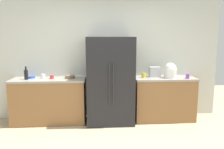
{
  "coord_description": "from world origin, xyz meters",
  "views": [
    {
      "loc": [
        -0.22,
        -2.96,
        1.69
      ],
      "look_at": [
        0.02,
        0.46,
        1.15
      ],
      "focal_mm": 35.96,
      "sensor_mm": 36.0,
      "label": 1
    }
  ],
  "objects_px": {
    "toaster": "(155,72)",
    "cup_d": "(144,75)",
    "cup_a": "(188,76)",
    "cup_b": "(43,76)",
    "cup_c": "(52,77)",
    "bottle_a": "(26,74)",
    "refrigerator": "(110,80)",
    "rice_cooker": "(170,71)",
    "bowl_a": "(31,77)",
    "bowl_b": "(70,77)"
  },
  "relations": [
    {
      "from": "bowl_b",
      "to": "bottle_a",
      "type": "bearing_deg",
      "value": -173.39
    },
    {
      "from": "bowl_b",
      "to": "cup_c",
      "type": "bearing_deg",
      "value": -173.15
    },
    {
      "from": "refrigerator",
      "to": "cup_b",
      "type": "bearing_deg",
      "value": 173.49
    },
    {
      "from": "cup_d",
      "to": "bowl_a",
      "type": "relative_size",
      "value": 0.55
    },
    {
      "from": "cup_c",
      "to": "bowl_a",
      "type": "relative_size",
      "value": 0.47
    },
    {
      "from": "toaster",
      "to": "cup_d",
      "type": "bearing_deg",
      "value": -167.41
    },
    {
      "from": "bottle_a",
      "to": "cup_a",
      "type": "relative_size",
      "value": 2.76
    },
    {
      "from": "refrigerator",
      "to": "rice_cooker",
      "type": "distance_m",
      "value": 1.25
    },
    {
      "from": "rice_cooker",
      "to": "bottle_a",
      "type": "relative_size",
      "value": 1.18
    },
    {
      "from": "toaster",
      "to": "bowl_b",
      "type": "xyz_separation_m",
      "value": [
        -1.76,
        -0.04,
        -0.08
      ]
    },
    {
      "from": "toaster",
      "to": "cup_a",
      "type": "height_order",
      "value": "toaster"
    },
    {
      "from": "cup_d",
      "to": "rice_cooker",
      "type": "bearing_deg",
      "value": -7.52
    },
    {
      "from": "toaster",
      "to": "bowl_b",
      "type": "distance_m",
      "value": 1.77
    },
    {
      "from": "refrigerator",
      "to": "bowl_b",
      "type": "height_order",
      "value": "refrigerator"
    },
    {
      "from": "cup_a",
      "to": "cup_b",
      "type": "height_order",
      "value": "cup_a"
    },
    {
      "from": "rice_cooker",
      "to": "cup_a",
      "type": "distance_m",
      "value": 0.36
    },
    {
      "from": "cup_d",
      "to": "bowl_b",
      "type": "distance_m",
      "value": 1.52
    },
    {
      "from": "cup_c",
      "to": "refrigerator",
      "type": "bearing_deg",
      "value": -3.38
    },
    {
      "from": "refrigerator",
      "to": "cup_d",
      "type": "distance_m",
      "value": 0.72
    },
    {
      "from": "cup_a",
      "to": "rice_cooker",
      "type": "bearing_deg",
      "value": 160.05
    },
    {
      "from": "refrigerator",
      "to": "bottle_a",
      "type": "height_order",
      "value": "refrigerator"
    },
    {
      "from": "toaster",
      "to": "cup_a",
      "type": "xyz_separation_m",
      "value": [
        0.61,
        -0.24,
        -0.06
      ]
    },
    {
      "from": "toaster",
      "to": "cup_b",
      "type": "distance_m",
      "value": 2.31
    },
    {
      "from": "cup_b",
      "to": "refrigerator",
      "type": "bearing_deg",
      "value": -6.51
    },
    {
      "from": "cup_a",
      "to": "cup_b",
      "type": "xyz_separation_m",
      "value": [
        -2.92,
        0.25,
        -0.01
      ]
    },
    {
      "from": "bottle_a",
      "to": "bowl_a",
      "type": "xyz_separation_m",
      "value": [
        0.04,
        0.16,
        -0.08
      ]
    },
    {
      "from": "rice_cooker",
      "to": "cup_a",
      "type": "height_order",
      "value": "rice_cooker"
    },
    {
      "from": "bottle_a",
      "to": "cup_d",
      "type": "xyz_separation_m",
      "value": [
        2.36,
        0.08,
        -0.06
      ]
    },
    {
      "from": "cup_d",
      "to": "bowl_b",
      "type": "relative_size",
      "value": 0.47
    },
    {
      "from": "rice_cooker",
      "to": "bowl_a",
      "type": "height_order",
      "value": "rice_cooker"
    },
    {
      "from": "cup_a",
      "to": "bowl_a",
      "type": "height_order",
      "value": "cup_a"
    },
    {
      "from": "cup_a",
      "to": "cup_d",
      "type": "xyz_separation_m",
      "value": [
        -0.86,
        0.19,
        -0.0
      ]
    },
    {
      "from": "toaster",
      "to": "refrigerator",
      "type": "bearing_deg",
      "value": -171.03
    },
    {
      "from": "refrigerator",
      "to": "cup_b",
      "type": "xyz_separation_m",
      "value": [
        -1.36,
        0.16,
        0.08
      ]
    },
    {
      "from": "refrigerator",
      "to": "toaster",
      "type": "bearing_deg",
      "value": 8.97
    },
    {
      "from": "rice_cooker",
      "to": "cup_b",
      "type": "height_order",
      "value": "rice_cooker"
    },
    {
      "from": "rice_cooker",
      "to": "cup_b",
      "type": "bearing_deg",
      "value": 177.13
    },
    {
      "from": "cup_c",
      "to": "bowl_a",
      "type": "bearing_deg",
      "value": 166.51
    },
    {
      "from": "cup_b",
      "to": "bowl_a",
      "type": "height_order",
      "value": "cup_b"
    },
    {
      "from": "cup_a",
      "to": "cup_c",
      "type": "height_order",
      "value": "cup_a"
    },
    {
      "from": "toaster",
      "to": "cup_c",
      "type": "distance_m",
      "value": 2.12
    },
    {
      "from": "cup_b",
      "to": "bowl_a",
      "type": "bearing_deg",
      "value": 175.45
    },
    {
      "from": "toaster",
      "to": "cup_c",
      "type": "height_order",
      "value": "toaster"
    },
    {
      "from": "bottle_a",
      "to": "cup_c",
      "type": "height_order",
      "value": "bottle_a"
    },
    {
      "from": "refrigerator",
      "to": "rice_cooker",
      "type": "xyz_separation_m",
      "value": [
        1.24,
        0.03,
        0.18
      ]
    },
    {
      "from": "cup_d",
      "to": "cup_a",
      "type": "bearing_deg",
      "value": -12.34
    },
    {
      "from": "rice_cooker",
      "to": "bowl_a",
      "type": "relative_size",
      "value": 1.85
    },
    {
      "from": "refrigerator",
      "to": "rice_cooker",
      "type": "relative_size",
      "value": 5.62
    },
    {
      "from": "cup_a",
      "to": "cup_d",
      "type": "relative_size",
      "value": 1.03
    },
    {
      "from": "cup_b",
      "to": "cup_d",
      "type": "bearing_deg",
      "value": -1.65
    }
  ]
}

